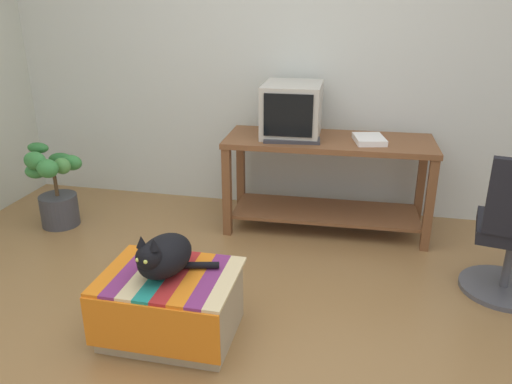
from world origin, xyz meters
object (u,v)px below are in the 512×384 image
Objects in this scene: cat at (163,256)px; potted_plant at (56,190)px; keyboard at (292,140)px; ottoman_with_blanket at (171,304)px; desk at (328,168)px; tv_monitor at (292,110)px; book at (369,139)px.

cat is 1.76m from potted_plant.
keyboard reaches higher than ottoman_with_blanket.
keyboard is at bearing 73.11° from ottoman_with_blanket.
ottoman_with_blanket is (-0.67, -1.51, -0.31)m from desk.
tv_monitor is at bearing 76.16° from ottoman_with_blanket.
keyboard is 0.55m from book.
keyboard is (0.03, -0.19, -0.18)m from tv_monitor.
tv_monitor is 0.79× the size of potted_plant.
tv_monitor reaches higher than cat.
desk is at bearing -12.47° from tv_monitor.
book is (0.54, 0.11, 0.01)m from keyboard.
keyboard is 0.61× the size of potted_plant.
ottoman_with_blanket is 1.05× the size of potted_plant.
potted_plant reaches higher than ottoman_with_blanket.
keyboard is 1.86m from potted_plant.
tv_monitor is 0.26m from keyboard.
desk is at bearing 21.95° from keyboard.
keyboard is at bearing -82.68° from tv_monitor.
desk is 0.51m from tv_monitor.
ottoman_with_blanket is at bearing -113.37° from keyboard.
tv_monitor is at bearing 14.58° from potted_plant.
keyboard is 1.54m from ottoman_with_blanket.
keyboard is 0.98× the size of cat.
book reaches higher than cat.
book is 1.80m from cat.
tv_monitor is 1.92m from potted_plant.
potted_plant is (-2.04, -0.40, -0.19)m from desk.
book is 2.40m from potted_plant.
ottoman_with_blanket is at bearing -105.98° from tv_monitor.
tv_monitor reaches higher than ottoman_with_blanket.
keyboard reaches higher than cat.
tv_monitor is 1.27× the size of cat.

